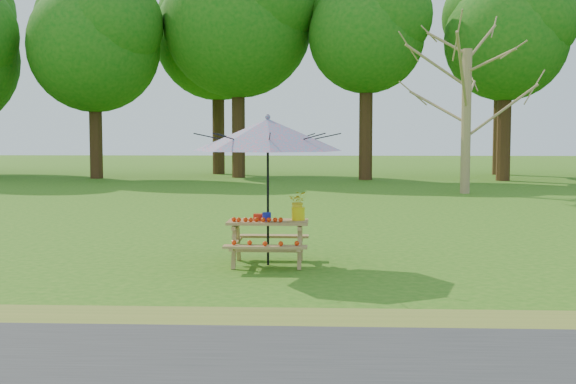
{
  "coord_description": "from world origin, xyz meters",
  "views": [
    {
      "loc": [
        -1.85,
        -10.17,
        1.94
      ],
      "look_at": [
        -2.33,
        0.5,
        1.1
      ],
      "focal_mm": 45.0,
      "sensor_mm": 36.0,
      "label": 1
    }
  ],
  "objects": [
    {
      "name": "tomatoes_row",
      "position": [
        -2.78,
        0.32,
        0.71
      ],
      "size": [
        0.77,
        0.13,
        0.07
      ],
      "primitive_type": null,
      "color": "red",
      "rests_on": "picnic_table"
    },
    {
      "name": "produce_bins",
      "position": [
        -2.7,
        0.51,
        0.72
      ],
      "size": [
        0.27,
        0.35,
        0.13
      ],
      "color": "red",
      "rests_on": "picnic_table"
    },
    {
      "name": "flower_bucket",
      "position": [
        -2.18,
        0.58,
        0.9
      ],
      "size": [
        0.28,
        0.24,
        0.43
      ],
      "color": "yellow",
      "rests_on": "picnic_table"
    },
    {
      "name": "picnic_table",
      "position": [
        -2.63,
        0.5,
        0.33
      ],
      "size": [
        1.2,
        1.32,
        0.67
      ],
      "color": "#AA764D",
      "rests_on": "ground"
    },
    {
      "name": "drygrass_strip",
      "position": [
        0.0,
        -2.8,
        0.0
      ],
      "size": [
        120.0,
        1.2,
        0.01
      ],
      "primitive_type": "cube",
      "color": "olive",
      "rests_on": "ground"
    },
    {
      "name": "patio_umbrella",
      "position": [
        -2.63,
        0.5,
        1.95
      ],
      "size": [
        2.43,
        2.43,
        2.25
      ],
      "color": "black",
      "rests_on": "ground"
    },
    {
      "name": "ground",
      "position": [
        0.0,
        0.0,
        0.0
      ],
      "size": [
        120.0,
        120.0,
        0.0
      ],
      "primitive_type": "plane",
      "color": "#2C6813",
      "rests_on": "ground"
    }
  ]
}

